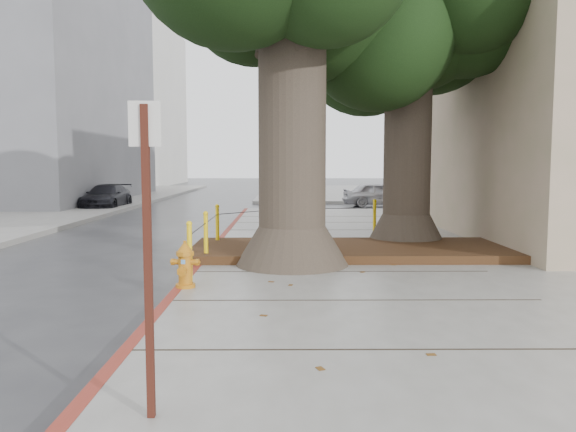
# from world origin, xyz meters

# --- Properties ---
(ground) EXTENTS (140.00, 140.00, 0.00)m
(ground) POSITION_xyz_m (0.00, 0.00, 0.00)
(ground) COLOR #28282B
(ground) RESTS_ON ground
(sidewalk_far) EXTENTS (16.00, 20.00, 0.15)m
(sidewalk_far) POSITION_xyz_m (6.00, 30.00, 0.07)
(sidewalk_far) COLOR slate
(sidewalk_far) RESTS_ON ground
(curb_red) EXTENTS (0.14, 26.00, 0.16)m
(curb_red) POSITION_xyz_m (-2.00, 2.50, 0.07)
(curb_red) COLOR maroon
(curb_red) RESTS_ON ground
(planter_bed) EXTENTS (6.40, 2.60, 0.16)m
(planter_bed) POSITION_xyz_m (0.90, 3.90, 0.23)
(planter_bed) COLOR black
(planter_bed) RESTS_ON sidewalk_main
(building_far_grey) EXTENTS (12.00, 16.00, 12.00)m
(building_far_grey) POSITION_xyz_m (-15.00, 22.00, 6.00)
(building_far_grey) COLOR slate
(building_far_grey) RESTS_ON ground
(building_far_white) EXTENTS (12.00, 18.00, 15.00)m
(building_far_white) POSITION_xyz_m (-17.00, 45.00, 7.50)
(building_far_white) COLOR silver
(building_far_white) RESTS_ON ground
(building_side_white) EXTENTS (10.00, 10.00, 9.00)m
(building_side_white) POSITION_xyz_m (16.00, 26.00, 4.50)
(building_side_white) COLOR silver
(building_side_white) RESTS_ON ground
(tree_far) EXTENTS (4.50, 3.80, 7.17)m
(tree_far) POSITION_xyz_m (2.64, 5.32, 5.02)
(tree_far) COLOR #4C3F33
(tree_far) RESTS_ON sidewalk_main
(bollard_ring) EXTENTS (3.79, 5.39, 0.95)m
(bollard_ring) POSITION_xyz_m (-0.87, 4.38, 0.66)
(bollard_ring) COLOR yellow
(bollard_ring) RESTS_ON sidewalk_main
(fire_hydrant) EXTENTS (0.37, 0.34, 0.69)m
(fire_hydrant) POSITION_xyz_m (-1.90, 0.79, 0.49)
(fire_hydrant) COLOR orange
(fire_hydrant) RESTS_ON sidewalk_main
(signpost) EXTENTS (0.22, 0.05, 2.24)m
(signpost) POSITION_xyz_m (-1.40, -3.45, 1.42)
(signpost) COLOR #471911
(signpost) RESTS_ON sidewalk_main
(car_silver) EXTENTS (3.38, 1.50, 1.13)m
(car_silver) POSITION_xyz_m (3.95, 18.57, 0.56)
(car_silver) COLOR #B9B9BE
(car_silver) RESTS_ON ground
(car_red) EXTENTS (3.37, 1.31, 1.09)m
(car_red) POSITION_xyz_m (12.26, 17.07, 0.55)
(car_red) COLOR maroon
(car_red) RESTS_ON ground
(car_dark) EXTENTS (1.53, 3.70, 1.07)m
(car_dark) POSITION_xyz_m (-8.21, 17.14, 0.54)
(car_dark) COLOR black
(car_dark) RESTS_ON ground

